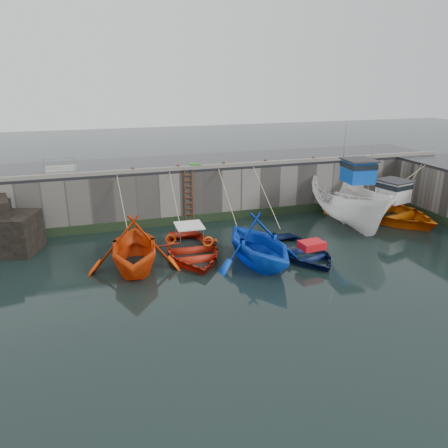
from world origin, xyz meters
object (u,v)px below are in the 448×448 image
object	(u,v)px
boat_near_blacktrim	(257,263)
bollard_d	(265,162)
boat_far_orange	(383,209)
bollard_a	(133,170)
boat_near_blue	(192,255)
boat_far_white	(350,203)
bollard_e	(313,159)
bollard_b	(178,167)
fish_crate	(195,166)
bollard_c	(224,164)
boat_near_navy	(301,255)
boat_near_white	(135,267)
ladder	(189,197)

from	to	relation	value
boat_near_blacktrim	bollard_d	size ratio (longest dim) A/B	18.10
boat_near_blacktrim	boat_far_orange	xyz separation A→B (m)	(9.79, 4.17, 0.48)
bollard_a	bollard_d	distance (m)	7.80
boat_near_blue	boat_far_white	world-z (taller)	boat_far_white
boat_far_orange	bollard_e	size ratio (longest dim) A/B	29.68
boat_far_white	boat_far_orange	world-z (taller)	boat_far_white
boat_far_white	bollard_b	bearing A→B (deg)	166.92
bollard_b	bollard_e	world-z (taller)	same
boat_far_orange	fish_crate	bearing A→B (deg)	151.32
boat_near_blue	bollard_b	size ratio (longest dim) A/B	18.50
bollard_c	bollard_d	world-z (taller)	same
boat_near_navy	bollard_c	size ratio (longest dim) A/B	16.51
boat_far_white	bollard_d	xyz separation A→B (m)	(-4.06, 3.02, 2.07)
fish_crate	bollard_c	distance (m)	1.69
boat_near_white	bollard_b	distance (m)	7.21
boat_far_white	bollard_a	size ratio (longest dim) A/B	28.01
boat_near_navy	bollard_a	size ratio (longest dim) A/B	16.51
boat_near_navy	fish_crate	bearing A→B (deg)	113.45
boat_near_navy	boat_near_blue	bearing A→B (deg)	157.81
bollard_b	fish_crate	bearing A→B (deg)	3.84
ladder	boat_near_blue	bearing A→B (deg)	-101.60
ladder	boat_near_navy	distance (m)	7.60
boat_near_blue	boat_near_navy	world-z (taller)	boat_near_blue
boat_near_navy	bollard_e	bearing A→B (deg)	54.24
boat_near_navy	bollard_b	bearing A→B (deg)	120.11
bollard_a	bollard_c	distance (m)	5.20
ladder	bollard_b	distance (m)	1.81
ladder	boat_near_navy	xyz separation A→B (m)	(4.07, -6.21, -1.59)
boat_near_white	fish_crate	xyz separation A→B (m)	(4.22, 5.62, 3.30)
bollard_b	bollard_d	size ratio (longest dim) A/B	1.00
boat_far_white	fish_crate	size ratio (longest dim) A/B	12.31
boat_near_blacktrim	boat_far_white	distance (m)	8.17
boat_near_navy	ladder	bearing A→B (deg)	118.43
boat_near_blue	bollard_c	xyz separation A→B (m)	(3.15, 4.98, 3.30)
bollard_e	bollard_a	bearing A→B (deg)	180.00
boat_far_orange	boat_near_blacktrim	bearing A→B (deg)	-171.95
boat_far_white	fish_crate	distance (m)	9.14
boat_near_white	bollard_c	distance (m)	8.75
boat_near_blue	bollard_c	world-z (taller)	bollard_c
boat_near_white	bollard_a	world-z (taller)	bollard_a
bollard_a	bollard_e	bearing A→B (deg)	0.00
ladder	boat_near_white	size ratio (longest dim) A/B	0.63
ladder	bollard_a	xyz separation A→B (m)	(-3.00, 0.34, 1.71)
boat_far_white	bollard_e	world-z (taller)	boat_far_white
fish_crate	bollard_a	xyz separation A→B (m)	(-3.52, -0.07, 0.00)
boat_near_white	boat_far_white	size ratio (longest dim) A/B	0.65
ladder	boat_far_orange	xyz separation A→B (m)	(11.51, -2.27, -1.11)
boat_near_navy	boat_far_white	bearing A→B (deg)	31.59
bollard_b	bollard_c	world-z (taller)	same
ladder	bollard_e	world-z (taller)	bollard_e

